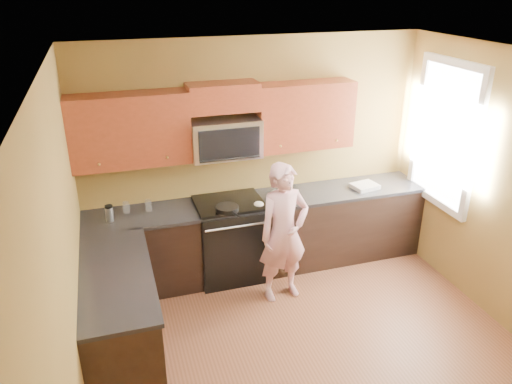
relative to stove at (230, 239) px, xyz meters
name	(u,v)px	position (x,y,z in m)	size (l,w,h in m)	color
floor	(318,362)	(0.40, -1.68, -0.47)	(4.00, 4.00, 0.00)	brown
ceiling	(338,65)	(0.40, -1.68, 2.23)	(4.00, 4.00, 0.00)	white
wall_back	(254,155)	(0.40, 0.32, 0.88)	(4.00, 4.00, 0.00)	brown
wall_left	(68,274)	(-1.60, -1.68, 0.88)	(4.00, 4.00, 0.00)	brown
cabinet_back_run	(262,235)	(0.40, 0.02, -0.03)	(4.00, 0.60, 0.88)	black
cabinet_left_run	(121,319)	(-1.30, -1.08, -0.03)	(0.60, 1.60, 0.88)	black
countertop_back	(262,201)	(0.40, 0.01, 0.43)	(4.00, 0.62, 0.04)	black
countertop_left	(116,276)	(-1.29, -1.08, 0.43)	(0.62, 1.60, 0.04)	black
stove	(230,239)	(0.00, 0.00, 0.00)	(0.76, 0.65, 0.95)	black
microwave	(225,156)	(0.00, 0.12, 0.97)	(0.76, 0.40, 0.42)	silver
upper_cab_left	(133,164)	(-0.99, 0.16, 0.97)	(1.22, 0.33, 0.75)	maroon
upper_cab_right	(303,147)	(0.94, 0.16, 0.97)	(1.12, 0.33, 0.75)	maroon
upper_cab_over_mw	(223,97)	(0.00, 0.16, 1.62)	(0.76, 0.33, 0.30)	maroon
window	(445,135)	(2.38, -0.48, 1.17)	(0.06, 1.06, 1.66)	white
woman	(284,233)	(0.44, -0.58, 0.30)	(0.57, 0.37, 1.55)	pink
frying_pan	(227,211)	(-0.08, -0.22, 0.47)	(0.25, 0.44, 0.06)	black
butter_tub	(274,201)	(0.51, -0.07, 0.45)	(0.13, 0.13, 0.09)	yellow
toast_slice	(296,199)	(0.76, -0.12, 0.45)	(0.11, 0.11, 0.01)	#B27F47
napkin_a	(259,204)	(0.30, -0.17, 0.48)	(0.11, 0.12, 0.06)	silver
napkin_b	(276,193)	(0.58, 0.06, 0.48)	(0.12, 0.13, 0.07)	silver
dish_towel	(365,186)	(1.68, -0.05, 0.47)	(0.30, 0.24, 0.05)	white
travel_mug	(110,221)	(-1.29, -0.03, 0.44)	(0.08, 0.08, 0.18)	silver
glass_a	(126,207)	(-1.11, 0.13, 0.51)	(0.07, 0.07, 0.12)	silver
glass_c	(148,206)	(-0.88, 0.10, 0.51)	(0.07, 0.07, 0.12)	silver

